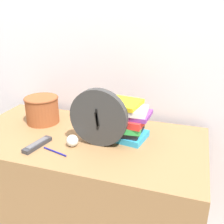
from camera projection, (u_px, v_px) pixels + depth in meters
The scene contains 8 objects.
wall_back at pixel (107, 45), 1.58m from camera, with size 6.00×0.04×2.40m.
desk at pixel (86, 196), 1.53m from camera, with size 1.27×0.65×0.77m.
desk_clock at pixel (98, 118), 1.26m from camera, with size 0.29×0.04×0.29m.
book_stack at pixel (125, 121), 1.35m from camera, with size 0.25×0.21×0.20m.
basket at pixel (42, 109), 1.54m from camera, with size 0.20×0.20×0.16m.
tv_remote at pixel (37, 145), 1.29m from camera, with size 0.07×0.18×0.02m.
crumpled_paper_ball at pixel (72, 141), 1.29m from camera, with size 0.06×0.06×0.06m.
pen at pixel (55, 152), 1.24m from camera, with size 0.14×0.04×0.01m.
Camera 1 is at (0.54, -0.81, 1.41)m, focal length 42.00 mm.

